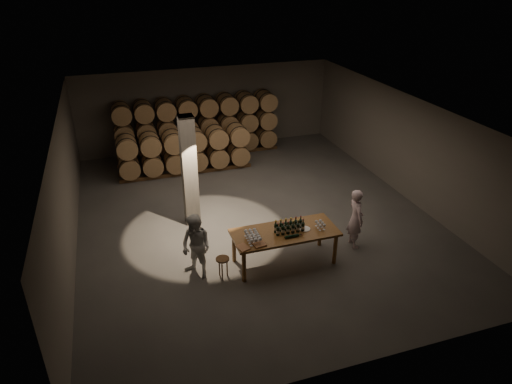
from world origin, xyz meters
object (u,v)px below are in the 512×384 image
object	(u,v)px
tasting_table	(285,235)
person_woman	(196,247)
notebook_near	(259,245)
person_man	(356,218)
bottle_cluster	(289,227)
plate	(305,229)
stool	(223,262)

from	to	relation	value
tasting_table	person_woman	xyz separation A→B (m)	(-2.17, 0.15, 0.02)
notebook_near	person_man	distance (m)	2.87
bottle_cluster	person_woman	xyz separation A→B (m)	(-2.27, 0.19, -0.21)
bottle_cluster	notebook_near	world-z (taller)	bottle_cluster
tasting_table	plate	size ratio (longest dim) A/B	9.45
bottle_cluster	plate	size ratio (longest dim) A/B	2.67
stool	person_woman	size ratio (longest dim) A/B	0.33
notebook_near	person_woman	size ratio (longest dim) A/B	0.17
tasting_table	person_woman	bearing A→B (deg)	175.92
tasting_table	plate	xyz separation A→B (m)	(0.50, -0.05, 0.11)
notebook_near	stool	size ratio (longest dim) A/B	0.52
notebook_near	plate	bearing A→B (deg)	5.69
stool	bottle_cluster	bearing A→B (deg)	2.74
tasting_table	plate	distance (m)	0.52
tasting_table	bottle_cluster	bearing A→B (deg)	-20.29
stool	notebook_near	bearing A→B (deg)	-17.37
bottle_cluster	person_woman	bearing A→B (deg)	175.19
bottle_cluster	plate	bearing A→B (deg)	-1.77
person_woman	plate	bearing A→B (deg)	47.94
person_man	tasting_table	bearing A→B (deg)	98.22
notebook_near	person_man	bearing A→B (deg)	2.07
plate	person_man	xyz separation A→B (m)	(1.53, 0.21, -0.09)
notebook_near	stool	distance (m)	0.99
notebook_near	person_woman	distance (m)	1.49
bottle_cluster	person_woman	distance (m)	2.28
plate	bottle_cluster	bearing A→B (deg)	178.23
plate	person_man	bearing A→B (deg)	7.64
tasting_table	bottle_cluster	size ratio (longest dim) A/B	3.54
tasting_table	person_woman	size ratio (longest dim) A/B	1.60
tasting_table	person_man	bearing A→B (deg)	4.41
notebook_near	person_man	size ratio (longest dim) A/B	0.17
notebook_near	person_man	xyz separation A→B (m)	(2.82, 0.53, -0.10)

